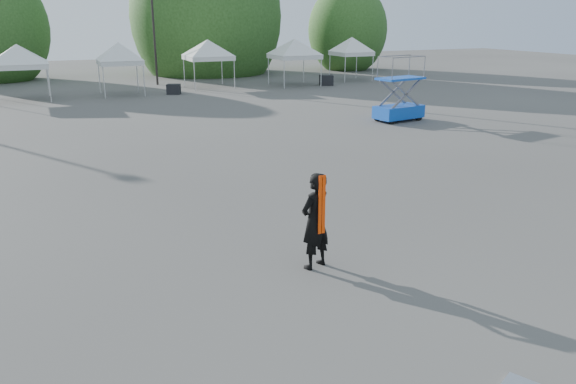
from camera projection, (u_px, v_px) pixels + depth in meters
name	position (u px, v px, depth m)	size (l,w,h in m)	color
ground	(313.00, 242.00, 12.78)	(120.00, 120.00, 0.00)	#474442
light_pole_east	(152.00, 7.00, 40.15)	(0.60, 0.25, 9.80)	black
tree_mid_e	(206.00, 17.00, 48.79)	(5.12, 5.12, 7.79)	#382314
tree_far_e	(347.00, 30.00, 52.47)	(3.84, 3.84, 5.84)	#382314
tent_d	(17.00, 49.00, 33.11)	(4.53, 4.53, 3.88)	silver
tent_e	(118.00, 46.00, 35.49)	(3.74, 3.74, 3.88)	silver
tent_f	(208.00, 43.00, 39.32)	(4.33, 4.33, 3.88)	silver
tent_g	(294.00, 43.00, 40.48)	(4.40, 4.40, 3.88)	silver
tent_h	(352.00, 41.00, 43.68)	(3.78, 3.78, 3.88)	silver
man	(315.00, 221.00, 11.24)	(0.86, 0.71, 2.01)	black
scissor_lift	(400.00, 89.00, 27.04)	(2.57, 1.59, 3.10)	#0D3CAC
crate_mid	(174.00, 89.00, 36.67)	(0.84, 0.65, 0.65)	black
crate_east	(326.00, 80.00, 41.32)	(0.95, 0.74, 0.74)	black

